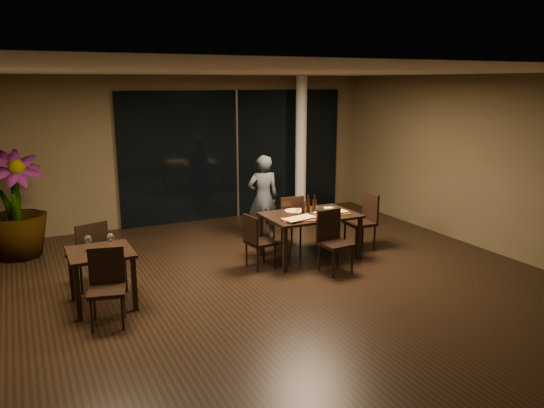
{
  "coord_description": "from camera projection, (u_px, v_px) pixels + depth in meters",
  "views": [
    {
      "loc": [
        -3.26,
        -6.51,
        2.87
      ],
      "look_at": [
        0.19,
        0.56,
        1.05
      ],
      "focal_mm": 35.0,
      "sensor_mm": 36.0,
      "label": 1
    }
  ],
  "objects": [
    {
      "name": "oblong_pizza_right",
      "position": [
        331.0,
        212.0,
        8.7
      ],
      "size": [
        0.52,
        0.25,
        0.02
      ],
      "primitive_type": null,
      "rotation": [
        0.0,
        0.0,
        0.03
      ],
      "color": "maroon",
      "rests_on": "pizza_board_right"
    },
    {
      "name": "potted_plant",
      "position": [
        15.0,
        205.0,
        8.71
      ],
      "size": [
        1.22,
        1.22,
        1.77
      ],
      "primitive_type": "imported",
      "rotation": [
        0.0,
        0.0,
        0.32
      ],
      "color": "#174717",
      "rests_on": "ground"
    },
    {
      "name": "chair_main_near",
      "position": [
        333.0,
        238.0,
        8.13
      ],
      "size": [
        0.48,
        0.48,
        0.95
      ],
      "rotation": [
        0.0,
        0.0,
        0.08
      ],
      "color": "black",
      "rests_on": "ground"
    },
    {
      "name": "side_napkin",
      "position": [
        106.0,
        253.0,
        6.68
      ],
      "size": [
        0.2,
        0.14,
        0.01
      ],
      "primitive_type": "cube",
      "rotation": [
        0.0,
        0.0,
        -0.21
      ],
      "color": "white",
      "rests_on": "side_table"
    },
    {
      "name": "wine_glass_b",
      "position": [
        111.0,
        242.0,
        6.84
      ],
      "size": [
        0.09,
        0.09,
        0.2
      ],
      "primitive_type": null,
      "color": "white",
      "rests_on": "side_table"
    },
    {
      "name": "bottle_a",
      "position": [
        303.0,
        205.0,
        8.7
      ],
      "size": [
        0.06,
        0.06,
        0.27
      ],
      "primitive_type": null,
      "color": "black",
      "rests_on": "main_table"
    },
    {
      "name": "chair_main_left",
      "position": [
        256.0,
        239.0,
        8.24
      ],
      "size": [
        0.45,
        0.45,
        0.87
      ],
      "rotation": [
        0.0,
        0.0,
        1.71
      ],
      "color": "black",
      "rests_on": "ground"
    },
    {
      "name": "diner",
      "position": [
        263.0,
        198.0,
        9.72
      ],
      "size": [
        0.58,
        0.43,
        1.58
      ],
      "primitive_type": "imported",
      "rotation": [
        0.0,
        0.0,
        2.99
      ],
      "color": "#2C2F31",
      "rests_on": "ground"
    },
    {
      "name": "column",
      "position": [
        301.0,
        146.0,
        11.62
      ],
      "size": [
        0.24,
        0.24,
        3.0
      ],
      "primitive_type": "cylinder",
      "color": "silver",
      "rests_on": "ground"
    },
    {
      "name": "side_table",
      "position": [
        101.0,
        260.0,
        6.83
      ],
      "size": [
        0.8,
        0.8,
        0.75
      ],
      "color": "black",
      "rests_on": "ground"
    },
    {
      "name": "bottle_c",
      "position": [
        308.0,
        203.0,
        8.8
      ],
      "size": [
        0.06,
        0.06,
        0.29
      ],
      "primitive_type": null,
      "color": "black",
      "rests_on": "main_table"
    },
    {
      "name": "wall_right",
      "position": [
        487.0,
        163.0,
        9.13
      ],
      "size": [
        0.1,
        8.0,
        3.0
      ],
      "primitive_type": "cube",
      "color": "#493E27",
      "rests_on": "ground"
    },
    {
      "name": "wine_glass_a",
      "position": [
        88.0,
        244.0,
        6.77
      ],
      "size": [
        0.09,
        0.09,
        0.2
      ],
      "primitive_type": null,
      "color": "white",
      "rests_on": "side_table"
    },
    {
      "name": "chair_main_far",
      "position": [
        289.0,
        219.0,
        9.27
      ],
      "size": [
        0.46,
        0.46,
        0.95
      ],
      "rotation": [
        0.0,
        0.0,
        3.1
      ],
      "color": "black",
      "rests_on": "ground"
    },
    {
      "name": "window_panel",
      "position": [
        237.0,
        154.0,
        11.33
      ],
      "size": [
        5.0,
        0.06,
        2.7
      ],
      "primitive_type": "cube",
      "color": "black",
      "rests_on": "ground"
    },
    {
      "name": "napkin_far",
      "position": [
        329.0,
        208.0,
        9.09
      ],
      "size": [
        0.19,
        0.13,
        0.01
      ],
      "primitive_type": "cube",
      "rotation": [
        0.0,
        0.0,
        -0.16
      ],
      "color": "white",
      "rests_on": "main_table"
    },
    {
      "name": "bottle_b",
      "position": [
        314.0,
        204.0,
        8.71
      ],
      "size": [
        0.07,
        0.07,
        0.31
      ],
      "primitive_type": null,
      "color": "black",
      "rests_on": "main_table"
    },
    {
      "name": "napkin_near",
      "position": [
        340.0,
        212.0,
        8.82
      ],
      "size": [
        0.2,
        0.15,
        0.01
      ],
      "primitive_type": "cube",
      "rotation": [
        0.0,
        0.0,
        0.29
      ],
      "color": "silver",
      "rests_on": "main_table"
    },
    {
      "name": "round_pizza",
      "position": [
        295.0,
        211.0,
        8.86
      ],
      "size": [
        0.32,
        0.32,
        0.01
      ],
      "primitive_type": "cylinder",
      "color": "red",
      "rests_on": "main_table"
    },
    {
      "name": "main_table",
      "position": [
        310.0,
        218.0,
        8.71
      ],
      "size": [
        1.5,
        1.0,
        0.75
      ],
      "color": "black",
      "rests_on": "ground"
    },
    {
      "name": "wall_back",
      "position": [
        190.0,
        150.0,
        10.94
      ],
      "size": [
        8.0,
        0.1,
        3.0
      ],
      "primitive_type": "cube",
      "color": "#493E27",
      "rests_on": "ground"
    },
    {
      "name": "oblong_pizza_left",
      "position": [
        299.0,
        219.0,
        8.31
      ],
      "size": [
        0.55,
        0.34,
        0.02
      ],
      "primitive_type": null,
      "rotation": [
        0.0,
        0.0,
        0.22
      ],
      "color": "maroon",
      "rests_on": "pizza_board_left"
    },
    {
      "name": "tumbler_left",
      "position": [
        298.0,
        212.0,
        8.64
      ],
      "size": [
        0.07,
        0.07,
        0.08
      ],
      "primitive_type": "cylinder",
      "color": "white",
      "rests_on": "main_table"
    },
    {
      "name": "wall_front",
      "position": [
        526.0,
        275.0,
        3.85
      ],
      "size": [
        8.0,
        0.1,
        3.0
      ],
      "primitive_type": "cube",
      "color": "#493E27",
      "rests_on": "ground"
    },
    {
      "name": "chair_side_near",
      "position": [
        107.0,
        282.0,
        6.38
      ],
      "size": [
        0.51,
        0.51,
        0.92
      ],
      "rotation": [
        0.0,
        0.0,
        -0.22
      ],
      "color": "black",
      "rests_on": "ground"
    },
    {
      "name": "pizza_board_left",
      "position": [
        299.0,
        220.0,
        8.31
      ],
      "size": [
        0.61,
        0.4,
        0.01
      ],
      "primitive_type": "cube",
      "rotation": [
        0.0,
        0.0,
        -0.24
      ],
      "color": "#442415",
      "rests_on": "main_table"
    },
    {
      "name": "chair_side_far",
      "position": [
        89.0,
        252.0,
        7.39
      ],
      "size": [
        0.58,
        0.58,
        0.99
      ],
      "rotation": [
        0.0,
        0.0,
        3.45
      ],
      "color": "black",
      "rests_on": "ground"
    },
    {
      "name": "ceiling",
      "position": [
        278.0,
        70.0,
        7.05
      ],
      "size": [
        8.0,
        8.0,
        0.04
      ],
      "primitive_type": "cube",
      "color": "silver",
      "rests_on": "wall_back"
    },
    {
      "name": "ground",
      "position": [
        277.0,
        283.0,
        7.74
      ],
      "size": [
        8.0,
        8.0,
        0.0
      ],
      "primitive_type": "plane",
      "color": "black",
      "rests_on": "ground"
    },
    {
      "name": "tumbler_right",
      "position": [
        318.0,
        208.0,
        8.93
      ],
      "size": [
        0.07,
        0.07,
        0.09
      ],
      "primitive_type": "cylinder",
      "color": "white",
      "rests_on": "main_table"
    },
    {
      "name": "pizza_board_right",
      "position": [
        331.0,
        213.0,
        8.7
      ],
      "size": [
        0.64,
        0.37,
        0.01
      ],
      "primitive_type": "cube",
      "rotation": [
        0.0,
        0.0,
        -0.12
      ],
      "color": "#402514",
      "rests_on": "main_table"
    },
    {
      "name": "chair_main_right",
      "position": [
        364.0,
        218.0,
        9.24
      ],
      "size": [
        0.48,
        0.48,
        0.98
      ],
      "rotation": [
        0.0,
        0.0,
        -1.62
      ],
      "color": "black",
      "rests_on": "ground"
    }
  ]
}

